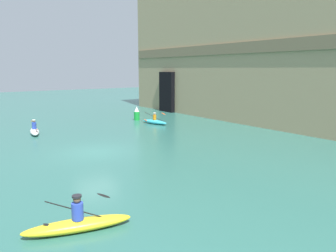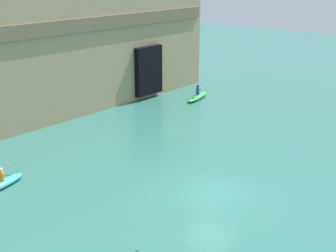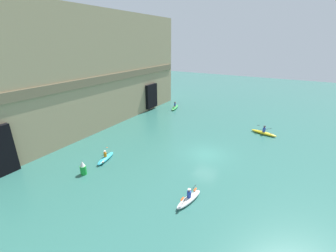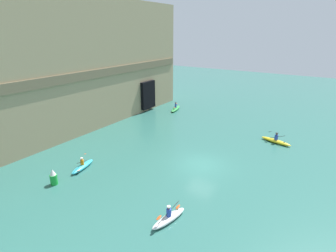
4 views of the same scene
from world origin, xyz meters
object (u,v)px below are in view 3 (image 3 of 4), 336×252
object	(u,v)px
kayak_yellow	(264,133)
kayak_green	(175,107)
marker_buoy	(83,168)
kayak_cyan	(106,158)
kayak_white	(189,199)

from	to	relation	value
kayak_yellow	kayak_green	xyz separation A→B (m)	(4.68, 15.73, -0.02)
kayak_yellow	kayak_green	world-z (taller)	kayak_green
kayak_yellow	marker_buoy	world-z (taller)	marker_buoy
kayak_yellow	kayak_green	size ratio (longest dim) A/B	0.94
kayak_yellow	kayak_cyan	distance (m)	20.08
kayak_green	marker_buoy	world-z (taller)	marker_buoy
marker_buoy	kayak_cyan	bearing A→B (deg)	3.19
kayak_cyan	marker_buoy	size ratio (longest dim) A/B	2.17
kayak_cyan	marker_buoy	bearing A→B (deg)	-10.09
kayak_yellow	kayak_white	bearing A→B (deg)	-84.76
kayak_white	marker_buoy	xyz separation A→B (m)	(-1.44, 9.94, 0.37)
marker_buoy	kayak_yellow	bearing A→B (deg)	-35.03
kayak_cyan	kayak_green	bearing A→B (deg)	174.60
kayak_yellow	marker_buoy	bearing A→B (deg)	-110.13
kayak_white	marker_buoy	world-z (taller)	marker_buoy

